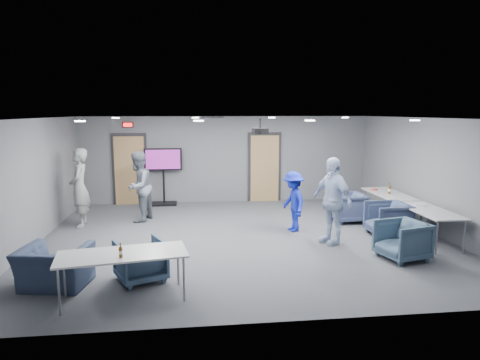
{
  "coord_description": "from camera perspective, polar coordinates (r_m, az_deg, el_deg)",
  "views": [
    {
      "loc": [
        -1.17,
        -9.36,
        2.85
      ],
      "look_at": [
        0.04,
        0.82,
        1.2
      ],
      "focal_mm": 32.0,
      "sensor_mm": 36.0,
      "label": 1
    }
  ],
  "objects": [
    {
      "name": "snack_box",
      "position": [
        12.18,
        17.44,
        -1.21
      ],
      "size": [
        0.19,
        0.16,
        0.04
      ],
      "primitive_type": "cube",
      "rotation": [
        0.0,
        0.0,
        0.35
      ],
      "color": "red",
      "rests_on": "table_right_a"
    },
    {
      "name": "person_a",
      "position": [
        11.31,
        -20.62,
        -0.96
      ],
      "size": [
        0.55,
        0.76,
        1.96
      ],
      "primitive_type": "imported",
      "rotation": [
        0.0,
        0.0,
        -1.46
      ],
      "color": "gray",
      "rests_on": "floor"
    },
    {
      "name": "bottle_right",
      "position": [
        11.73,
        19.29,
        -1.24
      ],
      "size": [
        0.08,
        0.08,
        0.3
      ],
      "color": "#58370F",
      "rests_on": "table_right_a"
    },
    {
      "name": "table_right_b",
      "position": [
        10.2,
        23.91,
        -3.9
      ],
      "size": [
        0.75,
        1.79,
        0.73
      ],
      "rotation": [
        0.0,
        0.0,
        1.57
      ],
      "color": "#ACAEB0",
      "rests_on": "floor"
    },
    {
      "name": "tv_stand",
      "position": [
        13.26,
        -10.17,
        0.94
      ],
      "size": [
        1.14,
        0.54,
        1.75
      ],
      "color": "black",
      "rests_on": "floor"
    },
    {
      "name": "person_b",
      "position": [
        11.41,
        -13.4,
        -0.87
      ],
      "size": [
        0.95,
        1.07,
        1.83
      ],
      "primitive_type": "imported",
      "rotation": [
        0.0,
        0.0,
        -1.91
      ],
      "color": "slate",
      "rests_on": "floor"
    },
    {
      "name": "exit_sign",
      "position": [
        13.43,
        -14.73,
        7.14
      ],
      "size": [
        0.32,
        0.08,
        0.16
      ],
      "color": "black",
      "rests_on": "wall_back"
    },
    {
      "name": "chair_right_a",
      "position": [
        11.5,
        14.18,
        -3.56
      ],
      "size": [
        0.85,
        0.82,
        0.75
      ],
      "primitive_type": "imported",
      "rotation": [
        0.0,
        0.0,
        -1.54
      ],
      "color": "#3E496B",
      "rests_on": "floor"
    },
    {
      "name": "table_front_left",
      "position": [
        6.8,
        -15.4,
        -9.73
      ],
      "size": [
        2.02,
        1.09,
        0.73
      ],
      "rotation": [
        0.0,
        0.0,
        0.16
      ],
      "color": "#ACAEB0",
      "rests_on": "floor"
    },
    {
      "name": "ceiling",
      "position": [
        9.44,
        0.34,
        8.24
      ],
      "size": [
        9.0,
        9.0,
        0.0
      ],
      "primitive_type": "plane",
      "rotation": [
        3.14,
        0.0,
        0.0
      ],
      "color": "silver",
      "rests_on": "wall_back"
    },
    {
      "name": "chair_front_a",
      "position": [
        7.55,
        -13.13,
        -10.4
      ],
      "size": [
        1.0,
        1.02,
        0.7
      ],
      "primitive_type": "imported",
      "rotation": [
        0.0,
        0.0,
        3.56
      ],
      "color": "#3C5067",
      "rests_on": "floor"
    },
    {
      "name": "table_right_a",
      "position": [
        11.84,
        19.26,
        -1.9
      ],
      "size": [
        0.78,
        1.87,
        0.73
      ],
      "rotation": [
        0.0,
        0.0,
        1.57
      ],
      "color": "#ACAEB0",
      "rests_on": "floor"
    },
    {
      "name": "wall_left",
      "position": [
        10.05,
        -26.05,
        -0.37
      ],
      "size": [
        0.02,
        8.0,
        2.7
      ],
      "primitive_type": "cube",
      "color": "slate",
      "rests_on": "floor"
    },
    {
      "name": "person_d",
      "position": [
        10.29,
        7.1,
        -2.86
      ],
      "size": [
        0.69,
        1.01,
        1.44
      ],
      "primitive_type": "imported",
      "rotation": [
        0.0,
        0.0,
        -1.4
      ],
      "color": "#1825A0",
      "rests_on": "floor"
    },
    {
      "name": "chair_right_b",
      "position": [
        10.47,
        19.1,
        -4.95
      ],
      "size": [
        0.88,
        0.86,
        0.78
      ],
      "primitive_type": "imported",
      "rotation": [
        0.0,
        0.0,
        -1.54
      ],
      "color": "#37435F",
      "rests_on": "floor"
    },
    {
      "name": "wall_front",
      "position": [
        5.69,
        5.35,
        -6.17
      ],
      "size": [
        9.0,
        0.02,
        2.7
      ],
      "primitive_type": "cube",
      "color": "slate",
      "rests_on": "floor"
    },
    {
      "name": "wall_back",
      "position": [
        13.5,
        -1.77,
        2.76
      ],
      "size": [
        9.0,
        0.02,
        2.7
      ],
      "primitive_type": "cube",
      "color": "slate",
      "rests_on": "floor"
    },
    {
      "name": "chair_right_c",
      "position": [
        8.94,
        20.81,
        -7.52
      ],
      "size": [
        1.0,
        0.98,
        0.76
      ],
      "primitive_type": "imported",
      "rotation": [
        0.0,
        0.0,
        -1.33
      ],
      "color": "#394D62",
      "rests_on": "floor"
    },
    {
      "name": "door_left",
      "position": [
        13.56,
        -14.48,
        1.3
      ],
      "size": [
        1.06,
        0.17,
        2.24
      ],
      "color": "black",
      "rests_on": "wall_back"
    },
    {
      "name": "downlights",
      "position": [
        9.44,
        0.34,
        8.14
      ],
      "size": [
        6.18,
        3.78,
        0.02
      ],
      "color": "white",
      "rests_on": "ceiling"
    },
    {
      "name": "wrapper",
      "position": [
        10.54,
        22.9,
        -3.05
      ],
      "size": [
        0.26,
        0.22,
        0.05
      ],
      "primitive_type": "cube",
      "rotation": [
        0.0,
        0.0,
        -0.41
      ],
      "color": "silver",
      "rests_on": "table_right_b"
    },
    {
      "name": "projector",
      "position": [
        9.91,
        2.72,
        6.56
      ],
      "size": [
        0.35,
        0.33,
        0.36
      ],
      "rotation": [
        0.0,
        0.0,
        0.07
      ],
      "color": "black",
      "rests_on": "ceiling"
    },
    {
      "name": "hvac_diffuser",
      "position": [
        12.18,
        -3.67,
        8.35
      ],
      "size": [
        0.6,
        0.6,
        0.03
      ],
      "primitive_type": "cube",
      "color": "black",
      "rests_on": "ceiling"
    },
    {
      "name": "floor",
      "position": [
        9.85,
        0.33,
        -7.66
      ],
      "size": [
        9.0,
        9.0,
        0.0
      ],
      "primitive_type": "plane",
      "color": "#3E4047",
      "rests_on": "ground"
    },
    {
      "name": "bottle_front",
      "position": [
        6.59,
        -15.63,
        -9.22
      ],
      "size": [
        0.06,
        0.06,
        0.22
      ],
      "color": "#58370F",
      "rests_on": "table_front_left"
    },
    {
      "name": "person_c",
      "position": [
        9.44,
        12.16,
        -2.71
      ],
      "size": [
        0.88,
        1.2,
        1.89
      ],
      "primitive_type": "imported",
      "rotation": [
        0.0,
        0.0,
        -1.14
      ],
      "color": "silver",
      "rests_on": "floor"
    },
    {
      "name": "door_right",
      "position": [
        13.64,
        3.28,
        1.62
      ],
      "size": [
        1.06,
        0.17,
        2.24
      ],
      "color": "black",
      "rests_on": "wall_back"
    },
    {
      "name": "wall_right",
      "position": [
        11.05,
        24.18,
        0.53
      ],
      "size": [
        0.02,
        8.0,
        2.7
      ],
      "primitive_type": "cube",
      "color": "slate",
      "rests_on": "floor"
    },
    {
      "name": "chair_front_b",
      "position": [
        7.73,
        -23.48,
        -10.6
      ],
      "size": [
        1.2,
        1.09,
        0.68
      ],
      "primitive_type": "imported",
      "rotation": [
        0.0,
        0.0,
        2.95
      ],
      "color": "#313D56",
      "rests_on": "floor"
    }
  ]
}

